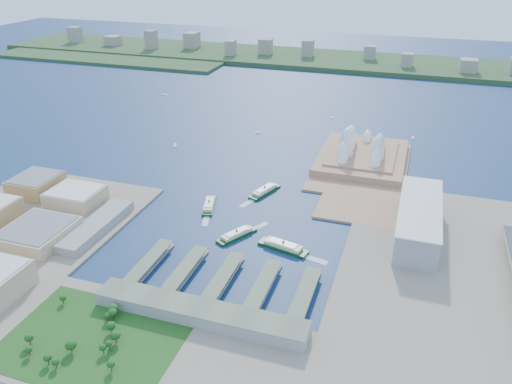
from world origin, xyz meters
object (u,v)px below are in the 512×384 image
(toaster_building, at_px, (419,220))
(ferry_b, at_px, (265,189))
(opera_house, at_px, (364,143))
(ferry_a, at_px, (209,204))
(ferry_c, at_px, (237,233))
(ferry_d, at_px, (283,245))

(toaster_building, height_order, ferry_b, toaster_building)
(opera_house, relative_size, toaster_building, 1.16)
(ferry_a, height_order, ferry_b, ferry_b)
(ferry_c, bearing_deg, ferry_a, -14.51)
(ferry_d, bearing_deg, opera_house, 2.77)
(ferry_a, bearing_deg, ferry_c, -60.26)
(opera_house, xyz_separation_m, ferry_b, (-111.45, -150.84, -26.76))
(ferry_a, bearing_deg, ferry_b, 31.34)
(toaster_building, distance_m, ferry_c, 210.76)
(ferry_b, xyz_separation_m, ferry_c, (3.12, -118.75, -0.28))
(toaster_building, relative_size, ferry_a, 2.97)
(ferry_a, height_order, ferry_d, ferry_d)
(ferry_a, distance_m, ferry_d, 134.38)
(toaster_building, xyz_separation_m, ferry_a, (-257.62, -12.21, -15.57))
(ferry_b, height_order, ferry_d, ferry_d)
(ferry_a, xyz_separation_m, ferry_b, (56.17, 61.37, 0.31))
(ferry_b, bearing_deg, ferry_a, -112.65)
(toaster_building, bearing_deg, ferry_c, -160.66)
(ferry_a, bearing_deg, toaster_building, -13.48)
(toaster_building, relative_size, ferry_b, 2.79)
(toaster_building, xyz_separation_m, ferry_d, (-140.15, -77.49, -15.00))
(toaster_building, bearing_deg, ferry_a, -177.29)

